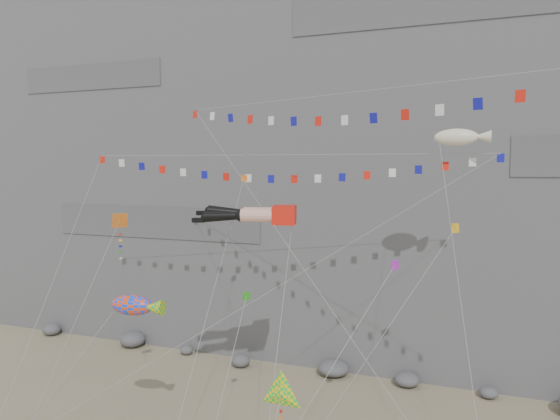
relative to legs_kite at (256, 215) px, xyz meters
name	(u,v)px	position (x,y,z in m)	size (l,w,h in m)	color
cliff	(375,93)	(1.75, 26.73, 10.74)	(80.00, 28.00, 50.00)	slate
talus_boulders	(334,369)	(1.75, 11.73, -13.66)	(60.00, 3.00, 1.20)	slate
legs_kite	(256,215)	(0.00, 0.00, 0.00)	(9.18, 14.23, 19.60)	red
flag_banner_upper	(282,155)	(0.00, 4.46, 3.78)	(27.99, 15.12, 26.18)	red
flag_banner_lower	(359,92)	(6.76, -1.42, 6.98)	(26.34, 12.30, 24.13)	red
harlequin_kite	(119,221)	(-7.90, -3.09, -0.41)	(4.49, 6.92, 15.42)	red
fish_windsock	(132,305)	(-6.00, -4.53, -5.18)	(8.62, 4.75, 11.82)	#FF410D
delta_kite	(281,394)	(4.55, -7.44, -7.80)	(2.31, 5.74, 8.58)	yellow
blimp_windsock	(456,138)	(11.42, 4.79, 4.74)	(4.95, 13.75, 23.22)	#F2E6C7
small_kite_a	(242,186)	(-2.35, 2.90, 1.64)	(2.21, 14.77, 21.75)	orange
small_kite_b	(392,269)	(8.75, -1.83, -2.50)	(6.74, 10.69, 16.72)	purple
small_kite_c	(245,300)	(0.24, -2.10, -4.88)	(2.57, 11.74, 14.77)	#229617
small_kite_d	(453,232)	(11.49, 2.52, -0.87)	(8.89, 15.16, 21.43)	#FBAF15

